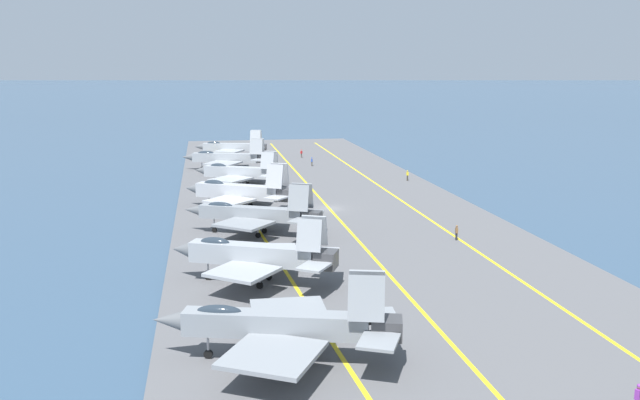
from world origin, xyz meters
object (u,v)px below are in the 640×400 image
at_px(parked_jet_nearest, 282,325).
at_px(crew_red_vest, 301,153).
at_px(crew_purple_vest, 638,397).
at_px(crew_yellow_vest, 407,175).
at_px(crew_blue_vest, 312,161).
at_px(parked_jet_fifth, 240,172).
at_px(parked_jet_third, 255,214).
at_px(crew_brown_vest, 457,232).
at_px(parked_jet_second, 255,255).
at_px(parked_jet_seventh, 232,147).
at_px(parked_jet_fourth, 240,192).
at_px(parked_jet_sixth, 228,158).

bearing_deg(parked_jet_nearest, crew_red_vest, -8.92).
height_order(crew_purple_vest, crew_yellow_vest, crew_yellow_vest).
relative_size(crew_purple_vest, crew_blue_vest, 1.03).
height_order(crew_red_vest, crew_yellow_vest, crew_yellow_vest).
relative_size(parked_jet_fifth, crew_blue_vest, 8.84).
bearing_deg(parked_jet_third, crew_brown_vest, -105.53).
distance_m(parked_jet_nearest, crew_yellow_vest, 74.20).
bearing_deg(parked_jet_fifth, crew_blue_vest, -35.94).
distance_m(parked_jet_second, parked_jet_fifth, 50.57).
xyz_separation_m(parked_jet_seventh, crew_blue_vest, (-14.56, -14.81, -1.41)).
distance_m(parked_jet_second, crew_brown_vest, 26.18).
bearing_deg(parked_jet_nearest, crew_yellow_vest, -23.32).
relative_size(crew_red_vest, crew_blue_vest, 1.01).
bearing_deg(parked_jet_nearest, parked_jet_fifth, -0.76).
xyz_separation_m(crew_purple_vest, crew_brown_vest, (38.43, -4.09, -0.02)).
bearing_deg(parked_jet_fourth, crew_red_vest, -17.17).
xyz_separation_m(parked_jet_fifth, crew_red_vest, (33.52, -14.91, -1.37)).
height_order(parked_jet_nearest, parked_jet_sixth, parked_jet_nearest).
distance_m(parked_jet_third, parked_jet_fifth, 32.75).
height_order(parked_jet_sixth, crew_red_vest, parked_jet_sixth).
bearing_deg(crew_yellow_vest, parked_jet_third, 139.76).
bearing_deg(parked_jet_sixth, crew_brown_vest, -157.76).
bearing_deg(crew_purple_vest, parked_jet_nearest, 61.67).
bearing_deg(crew_brown_vest, parked_jet_fourth, 47.15).
xyz_separation_m(parked_jet_second, crew_red_vest, (84.07, -16.29, -1.74)).
bearing_deg(parked_jet_fourth, crew_purple_vest, -162.52).
bearing_deg(crew_blue_vest, parked_jet_third, 164.18).
distance_m(parked_jet_third, crew_red_vest, 67.95).
distance_m(parked_jet_seventh, crew_blue_vest, 20.82).
xyz_separation_m(parked_jet_seventh, crew_brown_vest, (-74.33, -21.65, -1.40)).
relative_size(parked_jet_second, crew_purple_vest, 8.77).
bearing_deg(crew_red_vest, crew_yellow_vest, -157.40).
xyz_separation_m(crew_purple_vest, crew_blue_vest, (98.19, 2.75, -0.02)).
height_order(parked_jet_fourth, parked_jet_fifth, parked_jet_fourth).
height_order(parked_jet_fourth, parked_jet_seventh, parked_jet_fourth).
height_order(parked_jet_fifth, crew_brown_vest, parked_jet_fifth).
distance_m(parked_jet_fifth, crew_purple_vest, 79.36).
xyz_separation_m(parked_jet_fifth, crew_yellow_vest, (0.95, -28.47, -1.34)).
bearing_deg(parked_jet_sixth, parked_jet_fifth, -176.04).
distance_m(crew_purple_vest, crew_brown_vest, 38.64).
relative_size(parked_jet_nearest, crew_red_vest, 9.52).
bearing_deg(parked_jet_second, parked_jet_nearest, -178.31).
distance_m(parked_jet_sixth, crew_yellow_vest, 34.26).
xyz_separation_m(parked_jet_fifth, crew_brown_vest, (-38.88, -21.99, -1.37)).
bearing_deg(crew_purple_vest, parked_jet_third, 21.94).
height_order(parked_jet_nearest, parked_jet_third, parked_jet_nearest).
bearing_deg(parked_jet_third, crew_purple_vest, -158.06).
height_order(parked_jet_seventh, crew_blue_vest, parked_jet_seventh).
bearing_deg(parked_jet_seventh, parked_jet_fourth, 178.67).
distance_m(parked_jet_second, parked_jet_sixth, 68.50).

